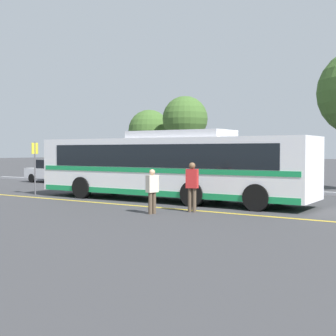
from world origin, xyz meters
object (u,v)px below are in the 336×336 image
parked_car_0 (54,171)px  tree_2 (149,131)px  parked_car_2 (201,176)px  pedestrian_0 (192,184)px  parked_car_1 (110,175)px  bus_stop_sign (35,161)px  tree_3 (185,119)px  transit_bus (168,165)px  pedestrian_1 (152,189)px

parked_car_0 → tree_2: (4.95, 4.38, 2.82)m
parked_car_0 → parked_car_2: bearing=91.6°
parked_car_0 → pedestrian_0: pedestrian_0 is taller
parked_car_1 → tree_2: tree_2 is taller
parked_car_2 → pedestrian_0: size_ratio=2.67×
bus_stop_sign → tree_3: size_ratio=0.46×
tree_2 → transit_bus: bearing=-50.5°
bus_stop_sign → tree_2: bearing=3.8°
transit_bus → pedestrian_1: (1.85, -3.82, -0.70)m
transit_bus → tree_2: (-8.15, 9.87, 2.03)m
parked_car_1 → tree_2: size_ratio=0.89×
parked_car_1 → tree_3: (3.18, 3.75, 3.55)m
parked_car_0 → pedestrian_0: bearing=64.9°
parked_car_1 → tree_2: (-0.35, 4.67, 2.90)m
transit_bus → pedestrian_0: 3.87m
transit_bus → parked_car_0: 14.22m
tree_3 → parked_car_1: bearing=-130.3°
parked_car_1 → parked_car_0: bearing=-95.4°
pedestrian_0 → pedestrian_1: (-0.92, -1.17, -0.14)m
bus_stop_sign → tree_2: tree_2 is taller
pedestrian_1 → parked_car_2: bearing=33.7°
parked_car_0 → parked_car_1: bearing=88.9°
pedestrian_0 → tree_2: 16.80m
bus_stop_sign → parked_car_0: bearing=40.2°
parked_car_2 → bus_stop_sign: bus_stop_sign is taller
parked_car_1 → bus_stop_sign: bus_stop_sign is taller
parked_car_0 → tree_2: size_ratio=0.87×
transit_bus → pedestrian_1: 4.30m
transit_bus → pedestrian_0: size_ratio=7.34×
pedestrian_0 → pedestrian_1: bearing=40.3°
tree_2 → tree_3: bearing=-14.5°
parked_car_1 → bus_stop_sign: 6.53m
pedestrian_1 → tree_2: size_ratio=0.31×
parked_car_0 → tree_3: 9.80m
parked_car_2 → bus_stop_sign: size_ratio=1.79×
parked_car_0 → parked_car_2: size_ratio=0.93×
pedestrian_0 → parked_car_2: bearing=-74.1°
pedestrian_1 → tree_3: bearing=41.0°
tree_2 → tree_3: (3.53, -0.91, 0.65)m
parked_car_2 → tree_3: 5.90m
parked_car_2 → parked_car_1: bearing=94.5°
tree_2 → tree_3: size_ratio=0.89×
parked_car_1 → pedestrian_0: pedestrian_0 is taller
parked_car_2 → transit_bus: bearing=-162.5°
pedestrian_1 → parked_car_1: bearing=61.1°
tree_2 → tree_3: tree_3 is taller
parked_car_0 → pedestrian_1: (14.94, -9.30, 0.10)m
transit_bus → tree_2: tree_2 is taller
parked_car_0 → transit_bus: bearing=69.3°
transit_bus → pedestrian_0: (2.77, -2.64, -0.55)m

